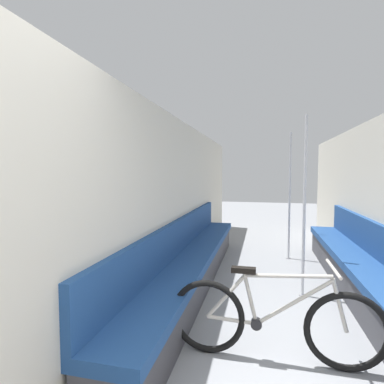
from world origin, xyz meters
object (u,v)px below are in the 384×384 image
Objects in this scene: grab_pole_near at (290,198)px; grab_pole_far at (304,209)px; bench_seat_row_left at (192,265)px; bicycle at (273,321)px; bench_seat_row_right at (367,278)px.

grab_pole_near and grab_pole_far have the same top height.
grab_pole_near is 1.66m from grab_pole_far.
bench_seat_row_left reaches higher than bicycle.
bicycle is 0.77× the size of grab_pole_near.
bench_seat_row_left is 2.78× the size of bicycle.
bench_seat_row_left is at bearing 115.35° from bicycle.
grab_pole_near is (-0.74, 1.71, 0.80)m from bench_seat_row_right.
grab_pole_far is at bearing 2.11° from bench_seat_row_left.
grab_pole_far is (1.41, 0.05, 0.80)m from bench_seat_row_left.
bicycle is at bearing -54.19° from bench_seat_row_left.
grab_pole_near is at bearing 51.11° from bench_seat_row_left.
bench_seat_row_right is (2.12, 0.00, 0.00)m from bench_seat_row_left.
grab_pole_far reaches higher than bench_seat_row_right.
bench_seat_row_left is 2.33m from grab_pole_near.
bench_seat_row_right is 1.79m from bicycle.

